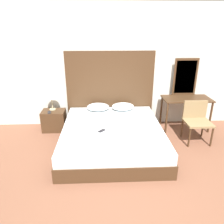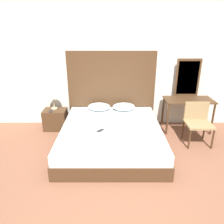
# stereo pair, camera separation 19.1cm
# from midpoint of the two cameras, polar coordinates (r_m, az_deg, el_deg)

# --- Properties ---
(ground_plane) EXTENTS (16.00, 16.00, 0.00)m
(ground_plane) POSITION_cam_midpoint_polar(r_m,az_deg,el_deg) (3.40, 3.71, -19.35)
(ground_plane) COLOR brown
(wall_back) EXTENTS (10.00, 0.06, 2.70)m
(wall_back) POSITION_cam_midpoint_polar(r_m,az_deg,el_deg) (5.02, 2.52, 11.55)
(wall_back) COLOR silver
(wall_back) RESTS_ON ground_plane
(bed) EXTENTS (1.89, 2.14, 0.44)m
(bed) POSITION_cam_midpoint_polar(r_m,az_deg,el_deg) (4.27, 1.29, -6.45)
(bed) COLOR #422B19
(bed) RESTS_ON ground_plane
(headboard) EXTENTS (1.99, 0.05, 1.72)m
(headboard) POSITION_cam_midpoint_polar(r_m,az_deg,el_deg) (5.05, 1.13, 5.93)
(headboard) COLOR #422B19
(headboard) RESTS_ON ground_plane
(pillow_left) EXTENTS (0.50, 0.35, 0.17)m
(pillow_left) POSITION_cam_midpoint_polar(r_m,az_deg,el_deg) (4.92, -2.12, 1.37)
(pillow_left) COLOR silver
(pillow_left) RESTS_ON bed
(pillow_right) EXTENTS (0.50, 0.35, 0.17)m
(pillow_right) POSITION_cam_midpoint_polar(r_m,az_deg,el_deg) (4.93, 4.40, 1.36)
(pillow_right) COLOR silver
(pillow_right) RESTS_ON bed
(phone_on_bed) EXTENTS (0.15, 0.16, 0.01)m
(phone_on_bed) POSITION_cam_midpoint_polar(r_m,az_deg,el_deg) (3.99, -1.53, -4.86)
(phone_on_bed) COLOR #232328
(phone_on_bed) RESTS_ON bed
(nightstand) EXTENTS (0.51, 0.39, 0.46)m
(nightstand) POSITION_cam_midpoint_polar(r_m,az_deg,el_deg) (5.14, -13.33, -1.86)
(nightstand) COLOR #422B19
(nightstand) RESTS_ON ground_plane
(table_lamp) EXTENTS (0.29, 0.29, 0.44)m
(table_lamp) POSITION_cam_midpoint_polar(r_m,az_deg,el_deg) (5.02, -13.95, 4.57)
(table_lamp) COLOR tan
(table_lamp) RESTS_ON nightstand
(phone_on_nightstand) EXTENTS (0.10, 0.16, 0.01)m
(phone_on_nightstand) POSITION_cam_midpoint_polar(r_m,az_deg,el_deg) (4.98, -14.49, 0.20)
(phone_on_nightstand) COLOR black
(phone_on_nightstand) RESTS_ON nightstand
(vanity_desk) EXTENTS (1.05, 0.55, 0.73)m
(vanity_desk) POSITION_cam_midpoint_polar(r_m,az_deg,el_deg) (5.12, 20.47, 1.90)
(vanity_desk) COLOR #422B19
(vanity_desk) RESTS_ON ground_plane
(vanity_mirror) EXTENTS (0.53, 0.03, 0.84)m
(vanity_mirror) POSITION_cam_midpoint_polar(r_m,az_deg,el_deg) (5.20, 20.35, 8.36)
(vanity_mirror) COLOR #422B19
(vanity_mirror) RESTS_ON vanity_desk
(chair) EXTENTS (0.51, 0.47, 0.81)m
(chair) POSITION_cam_midpoint_polar(r_m,az_deg,el_deg) (4.70, 22.74, -2.01)
(chair) COLOR olive
(chair) RESTS_ON ground_plane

